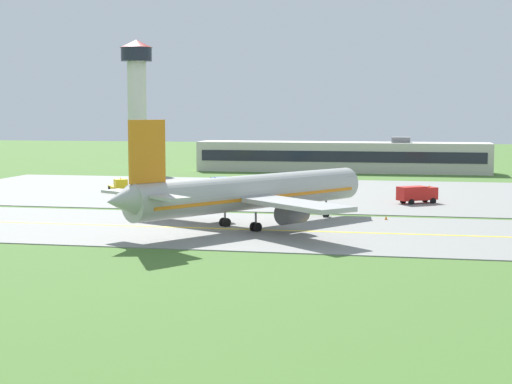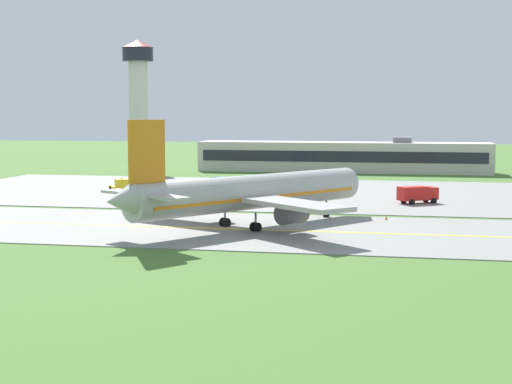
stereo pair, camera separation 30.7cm
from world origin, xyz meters
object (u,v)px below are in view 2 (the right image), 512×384
object	(u,v)px
service_truck_baggage	(120,186)
service_truck_pushback	(417,194)
service_truck_catering	(223,184)
control_tower	(138,92)
airplane_lead	(250,193)

from	to	relation	value
service_truck_baggage	service_truck_pushback	xyz separation A→B (m)	(48.53, -6.54, 0.35)
service_truck_catering	service_truck_pushback	xyz separation A→B (m)	(31.73, -9.92, 0.00)
service_truck_baggage	control_tower	size ratio (longest dim) A/B	0.22
airplane_lead	service_truck_catering	world-z (taller)	airplane_lead
service_truck_catering	airplane_lead	bearing A→B (deg)	-71.75
airplane_lead	service_truck_catering	bearing A→B (deg)	108.25
service_truck_pushback	airplane_lead	bearing A→B (deg)	-123.66
service_truck_baggage	control_tower	world-z (taller)	control_tower
airplane_lead	service_truck_pushback	size ratio (longest dim) A/B	5.67
service_truck_catering	service_truck_pushback	world-z (taller)	same
service_truck_catering	service_truck_pushback	distance (m)	33.25
airplane_lead	service_truck_catering	size ratio (longest dim) A/B	5.65
airplane_lead	service_truck_pushback	world-z (taller)	airplane_lead
service_truck_baggage	control_tower	bearing A→B (deg)	106.58
airplane_lead	service_truck_baggage	world-z (taller)	airplane_lead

